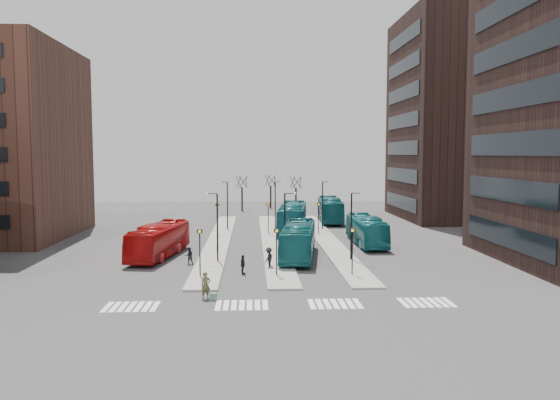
{
  "coord_description": "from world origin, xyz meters",
  "views": [
    {
      "loc": [
        -0.32,
        -30.28,
        9.67
      ],
      "look_at": [
        2.51,
        24.58,
        5.0
      ],
      "focal_mm": 35.0,
      "sensor_mm": 36.0,
      "label": 1
    }
  ],
  "objects_px": {
    "commuter_b": "(243,265)",
    "teal_bus_c": "(366,230)",
    "teal_bus_d": "(330,210)",
    "red_bus": "(159,240)",
    "suitcase": "(213,297)",
    "teal_bus_b": "(293,218)",
    "commuter_a": "(189,256)",
    "teal_bus_a": "(298,240)",
    "commuter_c": "(269,258)",
    "traveller": "(206,285)"
  },
  "relations": [
    {
      "from": "suitcase",
      "to": "teal_bus_d",
      "type": "bearing_deg",
      "value": 90.59
    },
    {
      "from": "red_bus",
      "to": "teal_bus_a",
      "type": "bearing_deg",
      "value": 4.71
    },
    {
      "from": "red_bus",
      "to": "commuter_b",
      "type": "bearing_deg",
      "value": -34.8
    },
    {
      "from": "traveller",
      "to": "commuter_a",
      "type": "distance_m",
      "value": 11.81
    },
    {
      "from": "teal_bus_a",
      "to": "suitcase",
      "type": "bearing_deg",
      "value": -107.29
    },
    {
      "from": "commuter_b",
      "to": "teal_bus_a",
      "type": "bearing_deg",
      "value": -53.38
    },
    {
      "from": "teal_bus_d",
      "to": "commuter_c",
      "type": "xyz_separation_m",
      "value": [
        -9.73,
        -31.3,
        -0.83
      ]
    },
    {
      "from": "suitcase",
      "to": "commuter_a",
      "type": "xyz_separation_m",
      "value": [
        -2.94,
        11.96,
        0.51
      ]
    },
    {
      "from": "teal_bus_a",
      "to": "commuter_a",
      "type": "xyz_separation_m",
      "value": [
        -9.8,
        -2.52,
        -0.88
      ]
    },
    {
      "from": "teal_bus_c",
      "to": "commuter_b",
      "type": "bearing_deg",
      "value": -133.0
    },
    {
      "from": "teal_bus_a",
      "to": "teal_bus_b",
      "type": "height_order",
      "value": "teal_bus_b"
    },
    {
      "from": "commuter_b",
      "to": "red_bus",
      "type": "bearing_deg",
      "value": 29.14
    },
    {
      "from": "suitcase",
      "to": "commuter_c",
      "type": "height_order",
      "value": "commuter_c"
    },
    {
      "from": "teal_bus_b",
      "to": "teal_bus_d",
      "type": "relative_size",
      "value": 1.05
    },
    {
      "from": "teal_bus_d",
      "to": "traveller",
      "type": "xyz_separation_m",
      "value": [
        -14.23,
        -40.85,
        -0.81
      ]
    },
    {
      "from": "commuter_a",
      "to": "commuter_b",
      "type": "bearing_deg",
      "value": 123.45
    },
    {
      "from": "teal_bus_c",
      "to": "teal_bus_d",
      "type": "xyz_separation_m",
      "value": [
        -1.05,
        19.68,
        0.21
      ]
    },
    {
      "from": "red_bus",
      "to": "teal_bus_d",
      "type": "height_order",
      "value": "teal_bus_d"
    },
    {
      "from": "red_bus",
      "to": "commuter_a",
      "type": "relative_size",
      "value": 7.47
    },
    {
      "from": "teal_bus_b",
      "to": "teal_bus_d",
      "type": "xyz_separation_m",
      "value": [
        6.15,
        10.35,
        -0.08
      ]
    },
    {
      "from": "suitcase",
      "to": "commuter_a",
      "type": "bearing_deg",
      "value": 122.76
    },
    {
      "from": "suitcase",
      "to": "traveller",
      "type": "height_order",
      "value": "traveller"
    },
    {
      "from": "teal_bus_a",
      "to": "teal_bus_b",
      "type": "bearing_deg",
      "value": 95.69
    },
    {
      "from": "suitcase",
      "to": "commuter_b",
      "type": "relative_size",
      "value": 0.31
    },
    {
      "from": "teal_bus_a",
      "to": "teal_bus_d",
      "type": "xyz_separation_m",
      "value": [
        6.84,
        26.77,
        0.09
      ]
    },
    {
      "from": "teal_bus_c",
      "to": "traveller",
      "type": "bearing_deg",
      "value": -125.66
    },
    {
      "from": "teal_bus_d",
      "to": "red_bus",
      "type": "bearing_deg",
      "value": -123.73
    },
    {
      "from": "teal_bus_a",
      "to": "commuter_c",
      "type": "xyz_separation_m",
      "value": [
        -2.9,
        -4.53,
        -0.74
      ]
    },
    {
      "from": "teal_bus_d",
      "to": "commuter_a",
      "type": "height_order",
      "value": "teal_bus_d"
    },
    {
      "from": "teal_bus_a",
      "to": "teal_bus_c",
      "type": "xyz_separation_m",
      "value": [
        7.89,
        7.09,
        -0.12
      ]
    },
    {
      "from": "teal_bus_d",
      "to": "teal_bus_b",
      "type": "bearing_deg",
      "value": -116.72
    },
    {
      "from": "suitcase",
      "to": "teal_bus_b",
      "type": "height_order",
      "value": "teal_bus_b"
    },
    {
      "from": "traveller",
      "to": "commuter_c",
      "type": "distance_m",
      "value": 10.55
    },
    {
      "from": "red_bus",
      "to": "commuter_c",
      "type": "bearing_deg",
      "value": -19.59
    },
    {
      "from": "commuter_b",
      "to": "teal_bus_c",
      "type": "bearing_deg",
      "value": -59.55
    },
    {
      "from": "suitcase",
      "to": "traveller",
      "type": "xyz_separation_m",
      "value": [
        -0.53,
        0.4,
        0.67
      ]
    },
    {
      "from": "suitcase",
      "to": "teal_bus_d",
      "type": "xyz_separation_m",
      "value": [
        13.7,
        41.25,
        1.48
      ]
    },
    {
      "from": "teal_bus_c",
      "to": "teal_bus_d",
      "type": "height_order",
      "value": "teal_bus_d"
    },
    {
      "from": "teal_bus_a",
      "to": "commuter_c",
      "type": "relative_size",
      "value": 6.57
    },
    {
      "from": "commuter_b",
      "to": "commuter_a",
      "type": "bearing_deg",
      "value": 32.43
    },
    {
      "from": "suitcase",
      "to": "traveller",
      "type": "bearing_deg",
      "value": 161.6
    },
    {
      "from": "teal_bus_b",
      "to": "commuter_c",
      "type": "relative_size",
      "value": 7.26
    },
    {
      "from": "traveller",
      "to": "teal_bus_d",
      "type": "bearing_deg",
      "value": 45.14
    },
    {
      "from": "teal_bus_b",
      "to": "traveller",
      "type": "relative_size",
      "value": 7.09
    },
    {
      "from": "traveller",
      "to": "suitcase",
      "type": "bearing_deg",
      "value": -63.02
    },
    {
      "from": "red_bus",
      "to": "commuter_c",
      "type": "distance_m",
      "value": 11.61
    },
    {
      "from": "traveller",
      "to": "commuter_a",
      "type": "relative_size",
      "value": 1.22
    },
    {
      "from": "commuter_a",
      "to": "teal_bus_d",
      "type": "bearing_deg",
      "value": -134.96
    },
    {
      "from": "commuter_a",
      "to": "teal_bus_c",
      "type": "bearing_deg",
      "value": -166.84
    },
    {
      "from": "red_bus",
      "to": "commuter_a",
      "type": "xyz_separation_m",
      "value": [
        3.2,
        -3.65,
        -0.81
      ]
    }
  ]
}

